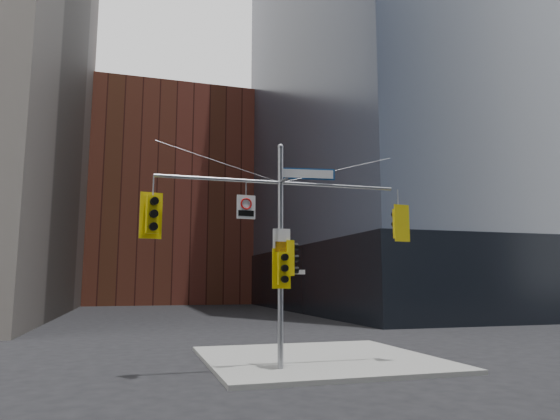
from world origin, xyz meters
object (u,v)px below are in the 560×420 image
traffic_light_west_arm (152,215)px  traffic_light_pole_side (290,258)px  traffic_light_pole_front (283,268)px  street_sign_blade (307,174)px  signal_assembly (281,231)px  traffic_light_east_arm (399,224)px  regulatory_sign_arm (246,206)px

traffic_light_west_arm → traffic_light_pole_side: 4.51m
traffic_light_pole_side → traffic_light_pole_front: bearing=129.8°
traffic_light_pole_front → traffic_light_pole_side: bearing=40.1°
street_sign_blade → signal_assembly: bearing=-172.1°
signal_assembly → traffic_light_west_arm: (-4.01, 0.01, 0.38)m
traffic_light_east_arm → traffic_light_pole_front: 4.56m
traffic_light_pole_side → traffic_light_pole_front: traffic_light_pole_side is taller
traffic_light_east_arm → traffic_light_pole_front: (-4.27, -0.27, -1.58)m
traffic_light_pole_front → regulatory_sign_arm: 2.27m
traffic_light_east_arm → traffic_light_pole_front: traffic_light_east_arm is taller
signal_assembly → street_sign_blade: (0.91, 0.00, 1.93)m
traffic_light_pole_side → street_sign_blade: bearing=-90.5°
traffic_light_pole_front → regulatory_sign_arm: bearing=168.0°
street_sign_blade → traffic_light_west_arm: bearing=-172.4°
traffic_light_east_arm → regulatory_sign_arm: (-5.41, -0.02, 0.37)m
traffic_light_pole_side → regulatory_sign_arm: bearing=90.9°
traffic_light_pole_side → street_sign_blade: street_sign_blade is taller
traffic_light_west_arm → street_sign_blade: 5.16m
traffic_light_west_arm → traffic_light_east_arm: traffic_light_west_arm is taller
traffic_light_east_arm → street_sign_blade: size_ratio=0.68×
traffic_light_west_arm → traffic_light_pole_front: (4.01, -0.28, -1.58)m
street_sign_blade → regulatory_sign_arm: (-2.05, -0.02, -1.18)m
regulatory_sign_arm → street_sign_blade: bearing=-3.2°
signal_assembly → street_sign_blade: signal_assembly is taller
traffic_light_west_arm → traffic_light_pole_side: (4.33, -0.01, -1.24)m
traffic_light_pole_side → regulatory_sign_arm: size_ratio=1.49×
traffic_light_pole_side → street_sign_blade: 2.85m
signal_assembly → traffic_light_pole_front: signal_assembly is taller
traffic_light_west_arm → traffic_light_pole_front: size_ratio=1.12×
signal_assembly → regulatory_sign_arm: 1.37m
signal_assembly → traffic_light_pole_side: (0.33, 0.01, -0.86)m
traffic_light_west_arm → traffic_light_pole_side: bearing=-10.3°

